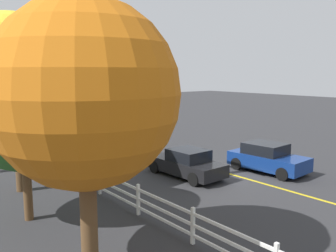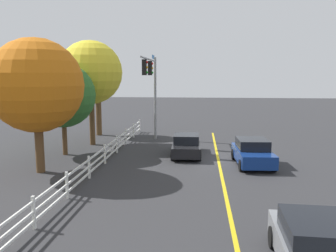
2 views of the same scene
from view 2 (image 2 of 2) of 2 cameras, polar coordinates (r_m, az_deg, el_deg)
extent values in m
plane|color=#2D2D30|center=(21.31, 8.31, -5.56)|extent=(120.00, 120.00, 0.00)
cube|color=gold|center=(17.46, 8.98, -8.69)|extent=(28.00, 0.16, 0.01)
cylinder|color=gray|center=(27.59, -2.12, 4.53)|extent=(0.20, 0.20, 6.51)
cylinder|color=gray|center=(24.34, -3.17, 10.97)|extent=(6.50, 0.12, 0.12)
cube|color=#0C59B2|center=(26.68, -2.46, 11.34)|extent=(1.10, 0.03, 0.28)
cube|color=black|center=(24.81, -2.99, 9.53)|extent=(0.32, 0.28, 1.00)
sphere|color=red|center=(24.80, -2.65, 10.27)|extent=(0.17, 0.17, 0.17)
sphere|color=orange|center=(24.79, -2.64, 9.53)|extent=(0.17, 0.17, 0.17)
sphere|color=#148C19|center=(24.79, -2.64, 8.79)|extent=(0.17, 0.17, 0.17)
cube|color=black|center=(22.34, -3.93, 9.66)|extent=(0.32, 0.28, 1.00)
sphere|color=red|center=(22.33, -3.55, 10.48)|extent=(0.17, 0.17, 0.17)
sphere|color=orange|center=(22.32, -3.54, 9.66)|extent=(0.17, 0.17, 0.17)
sphere|color=#148C19|center=(22.31, -3.53, 8.84)|extent=(0.17, 0.17, 0.17)
cube|color=black|center=(22.20, 3.04, -3.51)|extent=(4.25, 1.84, 0.62)
cube|color=black|center=(21.88, 3.05, -2.12)|extent=(1.82, 1.60, 0.55)
cylinder|color=black|center=(23.67, 1.13, -3.28)|extent=(0.65, 0.24, 0.64)
cylinder|color=black|center=(23.65, 5.03, -3.32)|extent=(0.65, 0.24, 0.64)
cylinder|color=black|center=(20.88, 0.77, -4.86)|extent=(0.65, 0.24, 0.64)
cylinder|color=black|center=(20.86, 5.20, -4.90)|extent=(0.65, 0.24, 0.64)
cube|color=black|center=(9.91, 23.72, -15.52)|extent=(2.10, 1.80, 0.58)
cylinder|color=black|center=(11.64, 26.08, -16.74)|extent=(0.65, 0.25, 0.64)
cylinder|color=black|center=(11.22, 17.00, -17.19)|extent=(0.65, 0.25, 0.64)
cube|color=navy|center=(20.35, 13.82, -4.73)|extent=(4.04, 2.08, 0.70)
cube|color=black|center=(20.41, 13.78, -2.87)|extent=(2.06, 1.78, 0.56)
cylinder|color=black|center=(19.34, 17.15, -6.31)|extent=(0.65, 0.26, 0.64)
cylinder|color=black|center=(18.97, 12.02, -6.40)|extent=(0.65, 0.26, 0.64)
cylinder|color=black|center=(21.87, 15.34, -4.55)|extent=(0.65, 0.26, 0.64)
cylinder|color=black|center=(21.54, 10.80, -4.60)|extent=(0.65, 0.26, 0.64)
cube|color=white|center=(12.62, -21.33, -13.21)|extent=(0.10, 0.10, 1.15)
cube|color=white|center=(15.09, -16.37, -9.40)|extent=(0.10, 0.10, 1.15)
cube|color=white|center=(17.70, -12.91, -6.65)|extent=(0.10, 0.10, 1.15)
cube|color=white|center=(20.38, -10.38, -4.59)|extent=(0.10, 0.10, 1.15)
cube|color=white|center=(23.11, -8.45, -3.01)|extent=(0.10, 0.10, 1.15)
cube|color=white|center=(25.87, -6.93, -1.76)|extent=(0.10, 0.10, 1.15)
cube|color=white|center=(28.66, -5.71, -0.75)|extent=(0.10, 0.10, 1.15)
cube|color=white|center=(31.47, -4.71, 0.07)|extent=(0.10, 0.10, 1.15)
cube|color=white|center=(18.94, -11.59, -4.45)|extent=(26.00, 0.06, 0.09)
cube|color=white|center=(19.02, -11.56, -5.47)|extent=(26.00, 0.06, 0.09)
cube|color=white|center=(19.10, -11.53, -6.41)|extent=(26.00, 0.06, 0.09)
cylinder|color=brown|center=(23.22, -16.71, -1.76)|extent=(0.30, 0.30, 2.31)
sphere|color=#2D6628|center=(22.92, -17.00, 4.90)|extent=(4.12, 4.12, 4.12)
cylinder|color=brown|center=(19.40, -20.47, -3.20)|extent=(0.45, 0.45, 2.77)
sphere|color=#C66614|center=(19.05, -20.96, 6.29)|extent=(4.86, 4.86, 4.86)
cylinder|color=brown|center=(30.10, -11.39, 1.94)|extent=(0.47, 0.47, 3.64)
sphere|color=#2D6628|center=(29.92, -11.56, 7.84)|extent=(3.40, 3.40, 3.40)
cylinder|color=brown|center=(26.00, -12.44, 0.88)|extent=(0.40, 0.40, 3.60)
sphere|color=yellow|center=(25.79, -12.69, 8.65)|extent=(4.57, 4.57, 4.57)
camera|label=1|loc=(15.23, -49.83, 5.52)|focal=38.46mm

